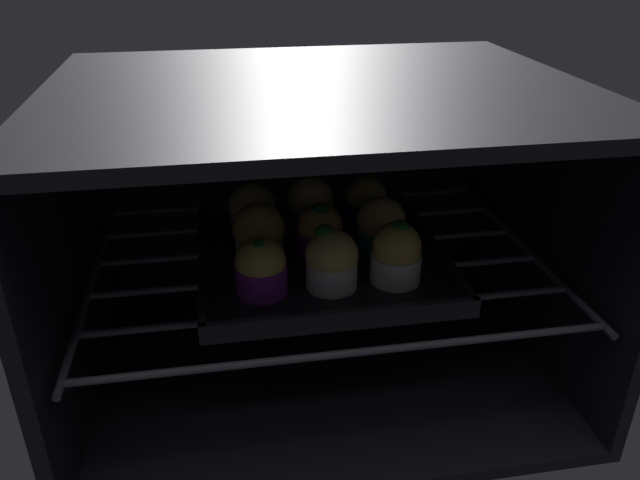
{
  "coord_description": "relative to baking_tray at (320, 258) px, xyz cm",
  "views": [
    {
      "loc": [
        -11.28,
        -44.85,
        50.81
      ],
      "look_at": [
        0.0,
        20.65,
        17.17
      ],
      "focal_mm": 34.89,
      "sensor_mm": 36.0,
      "label": 1
    }
  ],
  "objects": [
    {
      "name": "oven_cavity",
      "position": [
        0.0,
        5.6,
        2.31
      ],
      "size": [
        59.0,
        47.0,
        37.0
      ],
      "color": "black",
      "rests_on": "ground"
    },
    {
      "name": "oven_rack",
      "position": [
        0.0,
        1.35,
        -1.09
      ],
      "size": [
        54.8,
        42.0,
        0.8
      ],
      "color": "#51515B",
      "rests_on": "oven_cavity"
    },
    {
      "name": "baking_tray",
      "position": [
        0.0,
        0.0,
        0.0
      ],
      "size": [
        29.03,
        29.03,
        2.2
      ],
      "color": "black",
      "rests_on": "oven_rack"
    },
    {
      "name": "muffin_row0_col0",
      "position": [
        -7.71,
        -7.4,
        3.53
      ],
      "size": [
        5.63,
        5.63,
        6.51
      ],
      "color": "#7A238C",
      "rests_on": "baking_tray"
    },
    {
      "name": "muffin_row0_col1",
      "position": [
        -0.03,
        -7.48,
        3.7
      ],
      "size": [
        5.81,
        5.81,
        7.31
      ],
      "color": "silver",
      "rests_on": "baking_tray"
    },
    {
      "name": "muffin_row0_col2",
      "position": [
        7.28,
        -7.42,
        3.91
      ],
      "size": [
        5.63,
        5.63,
        7.46
      ],
      "color": "silver",
      "rests_on": "baking_tray"
    },
    {
      "name": "muffin_row1_col0",
      "position": [
        -7.28,
        -0.36,
        3.99
      ],
      "size": [
        6.14,
        6.14,
        7.32
      ],
      "color": "silver",
      "rests_on": "baking_tray"
    },
    {
      "name": "muffin_row1_col1",
      "position": [
        0.18,
        0.09,
        3.6
      ],
      "size": [
        5.63,
        5.63,
        6.93
      ],
      "color": "#7A238C",
      "rests_on": "baking_tray"
    },
    {
      "name": "muffin_row1_col2",
      "position": [
        7.5,
        0.03,
        3.67
      ],
      "size": [
        5.94,
        5.94,
        6.89
      ],
      "color": "#0C8C84",
      "rests_on": "baking_tray"
    },
    {
      "name": "muffin_row2_col0",
      "position": [
        -7.54,
        7.31,
        3.6
      ],
      "size": [
        6.05,
        6.05,
        6.81
      ],
      "color": "#7A238C",
      "rests_on": "baking_tray"
    },
    {
      "name": "muffin_row2_col1",
      "position": [
        -0.24,
        7.4,
        3.86
      ],
      "size": [
        5.95,
        5.95,
        7.17
      ],
      "color": "#0C8C84",
      "rests_on": "baking_tray"
    },
    {
      "name": "muffin_row2_col2",
      "position": [
        7.5,
        7.81,
        3.64
      ],
      "size": [
        5.63,
        5.63,
        6.82
      ],
      "color": "#1928B7",
      "rests_on": "baking_tray"
    }
  ]
}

